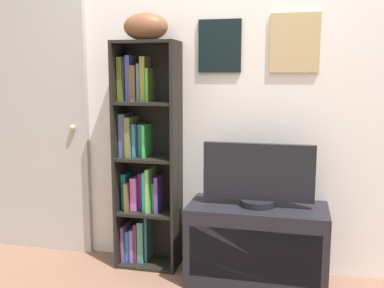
{
  "coord_description": "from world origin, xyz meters",
  "views": [
    {
      "loc": [
        0.5,
        -1.84,
        1.33
      ],
      "look_at": [
        -0.14,
        0.85,
        0.89
      ],
      "focal_mm": 41.48,
      "sensor_mm": 36.0,
      "label": 1
    }
  ],
  "objects_px": {
    "television": "(258,176)",
    "door": "(37,121)",
    "tv_stand": "(257,244)",
    "football": "(146,27)",
    "bookshelf": "(144,161)"
  },
  "relations": [
    {
      "from": "television",
      "to": "door",
      "type": "relative_size",
      "value": 0.35
    },
    {
      "from": "tv_stand",
      "to": "football",
      "type": "bearing_deg",
      "value": 173.67
    },
    {
      "from": "bookshelf",
      "to": "door",
      "type": "xyz_separation_m",
      "value": [
        -0.86,
        0.07,
        0.25
      ]
    },
    {
      "from": "tv_stand",
      "to": "door",
      "type": "xyz_separation_m",
      "value": [
        -1.65,
        0.19,
        0.73
      ]
    },
    {
      "from": "bookshelf",
      "to": "television",
      "type": "relative_size",
      "value": 2.23
    },
    {
      "from": "bookshelf",
      "to": "football",
      "type": "height_order",
      "value": "football"
    },
    {
      "from": "tv_stand",
      "to": "bookshelf",
      "type": "bearing_deg",
      "value": 171.86
    },
    {
      "from": "bookshelf",
      "to": "tv_stand",
      "type": "distance_m",
      "value": 0.94
    },
    {
      "from": "tv_stand",
      "to": "television",
      "type": "distance_m",
      "value": 0.45
    },
    {
      "from": "tv_stand",
      "to": "television",
      "type": "xyz_separation_m",
      "value": [
        0.0,
        0.0,
        0.45
      ]
    },
    {
      "from": "tv_stand",
      "to": "door",
      "type": "relative_size",
      "value": 0.44
    },
    {
      "from": "tv_stand",
      "to": "door",
      "type": "height_order",
      "value": "door"
    },
    {
      "from": "football",
      "to": "television",
      "type": "distance_m",
      "value": 1.2
    },
    {
      "from": "bookshelf",
      "to": "tv_stand",
      "type": "height_order",
      "value": "bookshelf"
    },
    {
      "from": "television",
      "to": "door",
      "type": "xyz_separation_m",
      "value": [
        -1.65,
        0.19,
        0.29
      ]
    }
  ]
}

